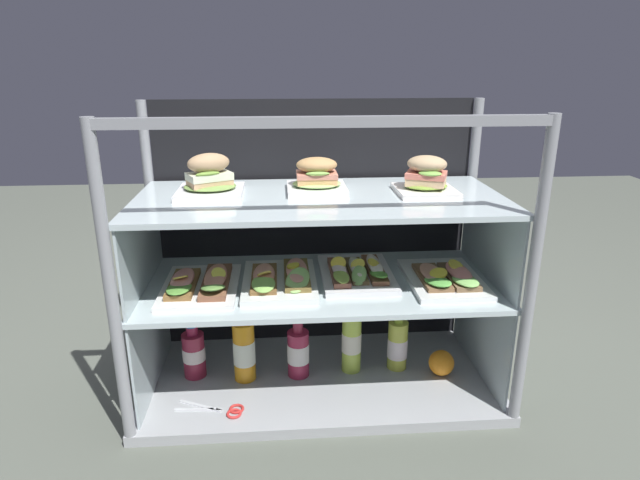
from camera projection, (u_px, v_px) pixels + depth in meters
ground_plane at (320, 386)px, 1.74m from camera, size 6.00×6.00×0.02m
case_base_deck at (320, 379)px, 1.73m from camera, size 1.10×0.53×0.03m
case_frame at (316, 230)px, 1.72m from camera, size 1.10×0.53×0.88m
riser_lower_tier at (320, 332)px, 1.68m from camera, size 1.04×0.46×0.31m
shelf_lower_glass at (320, 284)px, 1.62m from camera, size 1.05×0.48×0.02m
riser_upper_tier at (320, 242)px, 1.58m from camera, size 1.04×0.46×0.25m
shelf_upper_glass at (320, 199)px, 1.54m from camera, size 1.05×0.48×0.02m
plated_roll_sandwich_near_left_corner at (210, 180)px, 1.54m from camera, size 0.19×0.19×0.12m
plated_roll_sandwich_center at (317, 178)px, 1.58m from camera, size 0.17×0.17×0.10m
plated_roll_sandwich_mid_right at (426, 178)px, 1.56m from camera, size 0.17×0.17×0.11m
open_sandwich_tray_left_of_center at (200, 284)px, 1.55m from camera, size 0.22×0.31×0.06m
open_sandwich_tray_mid_left at (281, 278)px, 1.59m from camera, size 0.22×0.31×0.06m
open_sandwich_tray_near_left_corner at (357, 272)px, 1.64m from camera, size 0.22×0.31×0.06m
open_sandwich_tray_right_of_center at (445, 278)px, 1.60m from camera, size 0.22×0.31×0.06m
juice_bottle_front_right_end at (194, 353)px, 1.70m from camera, size 0.07×0.07×0.19m
juice_bottle_front_left_end at (244, 349)px, 1.67m from camera, size 0.07×0.07×0.25m
juice_bottle_back_right at (298, 351)px, 1.70m from camera, size 0.07×0.07×0.21m
juice_bottle_front_second at (351, 342)px, 1.72m from camera, size 0.06×0.06×0.23m
juice_bottle_back_left at (398, 344)px, 1.74m from camera, size 0.07×0.07×0.21m
orange_fruit_beside_bottles at (441, 363)px, 1.72m from camera, size 0.08×0.08×0.08m
kitchen_scissors at (226, 410)px, 1.55m from camera, size 0.20×0.11×0.01m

